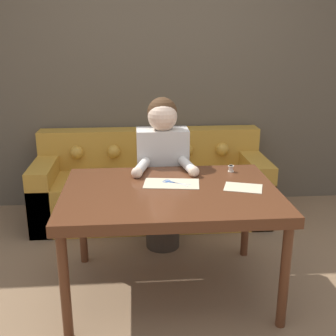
{
  "coord_description": "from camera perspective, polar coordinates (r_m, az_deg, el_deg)",
  "views": [
    {
      "loc": [
        -0.3,
        -2.48,
        1.7
      ],
      "look_at": [
        -0.08,
        0.23,
        0.85
      ],
      "focal_mm": 45.0,
      "sensor_mm": 36.0,
      "label": 1
    }
  ],
  "objects": [
    {
      "name": "wall_back",
      "position": [
        4.27,
        -0.7,
        12.12
      ],
      "size": [
        8.0,
        0.06,
        2.6
      ],
      "color": "brown",
      "rests_on": "ground_plane"
    },
    {
      "name": "pattern_paper_main",
      "position": [
        2.84,
        0.48,
        -2.12
      ],
      "size": [
        0.4,
        0.26,
        0.0
      ],
      "color": "beige",
      "rests_on": "dining_table"
    },
    {
      "name": "dining_table",
      "position": [
        2.76,
        0.32,
        -4.28
      ],
      "size": [
        1.4,
        1.0,
        0.75
      ],
      "color": "#562D19",
      "rests_on": "ground_plane"
    },
    {
      "name": "person",
      "position": [
        3.36,
        -0.73,
        -0.58
      ],
      "size": [
        0.48,
        0.57,
        1.25
      ],
      "color": "#33281E",
      "rests_on": "ground_plane"
    },
    {
      "name": "couch",
      "position": [
        4.08,
        -2.25,
        -2.55
      ],
      "size": [
        2.17,
        0.81,
        0.82
      ],
      "color": "#B7842D",
      "rests_on": "ground_plane"
    },
    {
      "name": "thread_spool",
      "position": [
        3.12,
        8.52,
        -0.08
      ],
      "size": [
        0.04,
        0.04,
        0.05
      ],
      "color": "beige",
      "rests_on": "dining_table"
    },
    {
      "name": "ground_plane",
      "position": [
        3.02,
        1.85,
        -16.78
      ],
      "size": [
        16.0,
        16.0,
        0.0
      ],
      "primitive_type": "plane",
      "color": "#846647"
    },
    {
      "name": "pattern_paper_offcut",
      "position": [
        2.81,
        10.16,
        -2.63
      ],
      "size": [
        0.29,
        0.24,
        0.0
      ],
      "color": "beige",
      "rests_on": "dining_table"
    },
    {
      "name": "scissors",
      "position": [
        2.86,
        0.5,
        -1.95
      ],
      "size": [
        0.19,
        0.15,
        0.01
      ],
      "color": "silver",
      "rests_on": "dining_table"
    }
  ]
}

